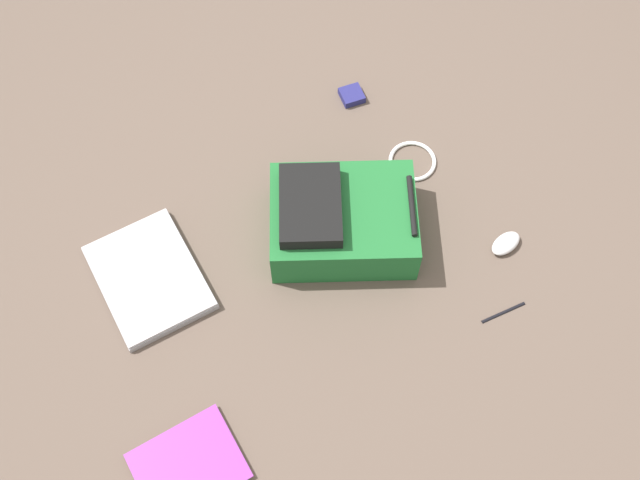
{
  "coord_description": "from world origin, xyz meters",
  "views": [
    {
      "loc": [
        1.02,
        -0.34,
        2.03
      ],
      "look_at": [
        0.03,
        0.05,
        0.02
      ],
      "focal_mm": 43.55,
      "sensor_mm": 36.0,
      "label": 1
    }
  ],
  "objects_px": {
    "pen_black": "(503,312)",
    "earbud_pouch": "(352,95)",
    "computer_mouse": "(506,243)",
    "cable_coil": "(412,161)",
    "backpack": "(340,220)",
    "laptop": "(149,277)",
    "book_red": "(188,466)"
  },
  "relations": [
    {
      "from": "computer_mouse",
      "to": "laptop",
      "type": "bearing_deg",
      "value": -123.69
    },
    {
      "from": "computer_mouse",
      "to": "pen_black",
      "type": "height_order",
      "value": "computer_mouse"
    },
    {
      "from": "laptop",
      "to": "book_red",
      "type": "distance_m",
      "value": 0.55
    },
    {
      "from": "book_red",
      "to": "pen_black",
      "type": "distance_m",
      "value": 0.96
    },
    {
      "from": "laptop",
      "to": "pen_black",
      "type": "relative_size",
      "value": 2.84
    },
    {
      "from": "cable_coil",
      "to": "pen_black",
      "type": "bearing_deg",
      "value": 3.04
    },
    {
      "from": "laptop",
      "to": "earbud_pouch",
      "type": "distance_m",
      "value": 0.89
    },
    {
      "from": "backpack",
      "to": "cable_coil",
      "type": "bearing_deg",
      "value": 116.54
    },
    {
      "from": "book_red",
      "to": "cable_coil",
      "type": "height_order",
      "value": "book_red"
    },
    {
      "from": "laptop",
      "to": "computer_mouse",
      "type": "relative_size",
      "value": 3.92
    },
    {
      "from": "laptop",
      "to": "cable_coil",
      "type": "relative_size",
      "value": 2.64
    },
    {
      "from": "backpack",
      "to": "earbud_pouch",
      "type": "relative_size",
      "value": 7.04
    },
    {
      "from": "pen_black",
      "to": "earbud_pouch",
      "type": "relative_size",
      "value": 1.96
    },
    {
      "from": "book_red",
      "to": "earbud_pouch",
      "type": "xyz_separation_m",
      "value": [
        -0.95,
        0.84,
        0.0
      ]
    },
    {
      "from": "cable_coil",
      "to": "book_red",
      "type": "bearing_deg",
      "value": -54.87
    },
    {
      "from": "laptop",
      "to": "book_red",
      "type": "xyz_separation_m",
      "value": [
        0.55,
        -0.05,
        -0.01
      ]
    },
    {
      "from": "laptop",
      "to": "earbud_pouch",
      "type": "bearing_deg",
      "value": 116.84
    },
    {
      "from": "book_red",
      "to": "pen_black",
      "type": "xyz_separation_m",
      "value": [
        -0.09,
        0.95,
        -0.0
      ]
    },
    {
      "from": "computer_mouse",
      "to": "earbud_pouch",
      "type": "xyz_separation_m",
      "value": [
        -0.67,
        -0.21,
        -0.0
      ]
    },
    {
      "from": "laptop",
      "to": "earbud_pouch",
      "type": "height_order",
      "value": "laptop"
    },
    {
      "from": "pen_black",
      "to": "earbud_pouch",
      "type": "xyz_separation_m",
      "value": [
        -0.86,
        -0.11,
        0.01
      ]
    },
    {
      "from": "computer_mouse",
      "to": "cable_coil",
      "type": "distance_m",
      "value": 0.39
    },
    {
      "from": "backpack",
      "to": "cable_coil",
      "type": "relative_size",
      "value": 3.34
    },
    {
      "from": "backpack",
      "to": "computer_mouse",
      "type": "distance_m",
      "value": 0.49
    },
    {
      "from": "laptop",
      "to": "book_red",
      "type": "height_order",
      "value": "laptop"
    },
    {
      "from": "backpack",
      "to": "computer_mouse",
      "type": "xyz_separation_m",
      "value": [
        0.22,
        0.44,
        -0.06
      ]
    },
    {
      "from": "backpack",
      "to": "laptop",
      "type": "xyz_separation_m",
      "value": [
        -0.06,
        -0.57,
        -0.07
      ]
    },
    {
      "from": "book_red",
      "to": "backpack",
      "type": "bearing_deg",
      "value": 128.86
    },
    {
      "from": "earbud_pouch",
      "to": "book_red",
      "type": "bearing_deg",
      "value": -41.43
    },
    {
      "from": "backpack",
      "to": "earbud_pouch",
      "type": "xyz_separation_m",
      "value": [
        -0.46,
        0.23,
        -0.07
      ]
    },
    {
      "from": "computer_mouse",
      "to": "cable_coil",
      "type": "bearing_deg",
      "value": -178.9
    },
    {
      "from": "book_red",
      "to": "earbud_pouch",
      "type": "bearing_deg",
      "value": 138.57
    }
  ]
}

